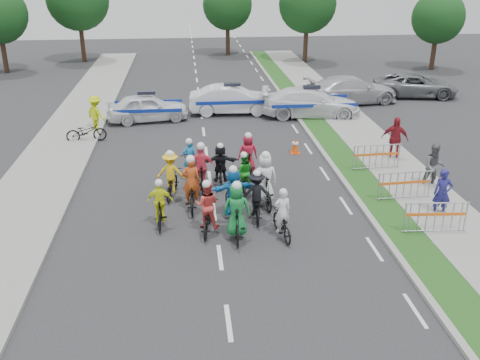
{
  "coord_description": "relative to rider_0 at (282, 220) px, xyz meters",
  "views": [
    {
      "loc": [
        -0.79,
        -13.35,
        8.05
      ],
      "look_at": [
        0.9,
        3.08,
        1.1
      ],
      "focal_mm": 40.0,
      "sensor_mm": 36.0,
      "label": 1
    }
  ],
  "objects": [
    {
      "name": "rider_12",
      "position": [
        -2.73,
        4.78,
        0.03
      ],
      "size": [
        0.88,
        1.79,
        1.74
      ],
      "rotation": [
        0.0,
        0.0,
        3.32
      ],
      "color": "black",
      "rests_on": "ground"
    },
    {
      "name": "grass_strip",
      "position": [
        3.82,
        3.94,
        -0.5
      ],
      "size": [
        1.2,
        60.0,
        0.11
      ],
      "primitive_type": "cube",
      "color": "#214E19",
      "rests_on": "ground"
    },
    {
      "name": "police_car_2",
      "position": [
        3.88,
        13.1,
        0.21
      ],
      "size": [
        5.53,
        2.86,
        1.53
      ],
      "primitive_type": "imported",
      "rotation": [
        0.0,
        0.0,
        1.43
      ],
      "color": "white",
      "rests_on": "ground"
    },
    {
      "name": "ground",
      "position": [
        -1.98,
        -1.06,
        -0.55
      ],
      "size": [
        90.0,
        90.0,
        0.0
      ],
      "primitive_type": "plane",
      "color": "#28282B",
      "rests_on": "ground"
    },
    {
      "name": "police_car_0",
      "position": [
        -4.81,
        13.16,
        0.16
      ],
      "size": [
        4.42,
        2.37,
        1.43
      ],
      "primitive_type": "imported",
      "rotation": [
        0.0,
        0.0,
        1.74
      ],
      "color": "white",
      "rests_on": "ground"
    },
    {
      "name": "rider_11",
      "position": [
        -1.6,
        4.22,
        0.17
      ],
      "size": [
        1.37,
        1.64,
        1.71
      ],
      "rotation": [
        0.0,
        0.0,
        3.11
      ],
      "color": "black",
      "rests_on": "ground"
    },
    {
      "name": "rider_3",
      "position": [
        -3.73,
        1.08,
        0.09
      ],
      "size": [
        0.85,
        1.6,
        1.66
      ],
      "rotation": [
        0.0,
        0.0,
        3.09
      ],
      "color": "black",
      "rests_on": "ground"
    },
    {
      "name": "tree_1",
      "position": [
        7.02,
        28.94,
        3.98
      ],
      "size": [
        4.55,
        4.55,
        6.82
      ],
      "color": "#382619",
      "rests_on": "ground"
    },
    {
      "name": "rider_13",
      "position": [
        -0.47,
        4.97,
        0.16
      ],
      "size": [
        0.82,
        1.79,
        1.84
      ],
      "rotation": [
        0.0,
        0.0,
        3.24
      ],
      "color": "black",
      "rests_on": "ground"
    },
    {
      "name": "rider_2",
      "position": [
        -2.26,
        0.55,
        0.12
      ],
      "size": [
        0.89,
        1.83,
        1.79
      ],
      "rotation": [
        0.0,
        0.0,
        2.98
      ],
      "color": "black",
      "rests_on": "ground"
    },
    {
      "name": "rider_7",
      "position": [
        -0.2,
        2.27,
        0.23
      ],
      "size": [
        0.9,
        1.97,
        2.03
      ],
      "rotation": [
        0.0,
        0.0,
        3.24
      ],
      "color": "black",
      "rests_on": "ground"
    },
    {
      "name": "rider_6",
      "position": [
        -2.72,
        2.28,
        0.1
      ],
      "size": [
        0.72,
        1.96,
        1.98
      ],
      "rotation": [
        0.0,
        0.0,
        3.12
      ],
      "color": "black",
      "rests_on": "ground"
    },
    {
      "name": "tree_2",
      "position": [
        16.02,
        24.94,
        3.28
      ],
      "size": [
        3.85,
        3.85,
        5.77
      ],
      "color": "#382619",
      "rests_on": "ground"
    },
    {
      "name": "civilian_sedan",
      "position": [
        6.89,
        15.65,
        0.23
      ],
      "size": [
        5.71,
        3.03,
        1.58
      ],
      "primitive_type": "imported",
      "rotation": [
        0.0,
        0.0,
        1.73
      ],
      "color": "#B6B6BB",
      "rests_on": "ground"
    },
    {
      "name": "civilian_suv",
      "position": [
        11.3,
        16.82,
        0.14
      ],
      "size": [
        5.33,
        3.13,
        1.39
      ],
      "primitive_type": "imported",
      "rotation": [
        0.0,
        0.0,
        1.4
      ],
      "color": "slate",
      "rests_on": "ground"
    },
    {
      "name": "barrier_2",
      "position": [
        4.72,
        5.0,
        0.01
      ],
      "size": [
        2.02,
        0.59,
        1.12
      ],
      "primitive_type": null,
      "rotation": [
        0.0,
        0.0,
        0.05
      ],
      "color": "#A5A8AD",
      "rests_on": "ground"
    },
    {
      "name": "barrier_0",
      "position": [
        4.72,
        -0.4,
        0.01
      ],
      "size": [
        2.03,
        0.63,
        1.12
      ],
      "primitive_type": null,
      "rotation": [
        0.0,
        0.0,
        -0.07
      ],
      "color": "#A5A8AD",
      "rests_on": "ground"
    },
    {
      "name": "barrier_1",
      "position": [
        4.72,
        2.1,
        0.01
      ],
      "size": [
        2.02,
        0.6,
        1.12
      ],
      "primitive_type": null,
      "rotation": [
        0.0,
        0.0,
        0.05
      ],
      "color": "#A5A8AD",
      "rests_on": "ground"
    },
    {
      "name": "rider_0",
      "position": [
        0.0,
        0.0,
        0.0
      ],
      "size": [
        0.8,
        1.69,
        1.66
      ],
      "rotation": [
        0.0,
        0.0,
        3.29
      ],
      "color": "black",
      "rests_on": "ground"
    },
    {
      "name": "curb_right",
      "position": [
        3.12,
        3.94,
        -0.49
      ],
      "size": [
        0.2,
        60.0,
        0.12
      ],
      "primitive_type": "cube",
      "color": "gray",
      "rests_on": "ground"
    },
    {
      "name": "tree_4",
      "position": [
        1.02,
        32.94,
        3.63
      ],
      "size": [
        4.2,
        4.2,
        6.3
      ],
      "color": "#382619",
      "rests_on": "ground"
    },
    {
      "name": "spectator_0",
      "position": [
        5.53,
        0.9,
        0.26
      ],
      "size": [
        0.67,
        0.52,
        1.64
      ],
      "primitive_type": "imported",
      "rotation": [
        0.0,
        0.0,
        -0.24
      ],
      "color": "navy",
      "rests_on": "ground"
    },
    {
      "name": "marshal_hiviz",
      "position": [
        -7.22,
        11.61,
        0.34
      ],
      "size": [
        1.3,
        1.26,
        1.78
      ],
      "primitive_type": "imported",
      "rotation": [
        0.0,
        0.0,
        2.41
      ],
      "color": "#C8E10B",
      "rests_on": "ground"
    },
    {
      "name": "rider_9",
      "position": [
        -2.33,
        3.6,
        0.2
      ],
      "size": [
        0.99,
        1.88,
        1.97
      ],
      "rotation": [
        0.0,
        0.0,
        3.13
      ],
      "color": "black",
      "rests_on": "ground"
    },
    {
      "name": "rider_10",
      "position": [
        -3.42,
        3.36,
        0.15
      ],
      "size": [
        1.08,
        1.84,
        1.79
      ],
      "rotation": [
        0.0,
        0.0,
        2.97
      ],
      "color": "black",
      "rests_on": "ground"
    },
    {
      "name": "sidewalk_left",
      "position": [
        -8.48,
        3.94,
        -0.49
      ],
      "size": [
        3.0,
        60.0,
        0.13
      ],
      "primitive_type": "cube",
      "color": "gray",
      "rests_on": "ground"
    },
    {
      "name": "police_car_1",
      "position": [
        -0.27,
        14.15,
        0.21
      ],
      "size": [
        4.73,
        1.85,
        1.53
      ],
      "primitive_type": "imported",
      "rotation": [
        0.0,
        0.0,
        1.52
      ],
      "color": "white",
      "rests_on": "ground"
    },
    {
      "name": "parked_bike",
      "position": [
        -7.47,
        9.98,
        -0.07
      ],
      "size": [
        1.91,
        0.93,
        0.96
      ],
      "primitive_type": "imported",
      "rotation": [
        0.0,
        0.0,
        1.73
      ],
      "color": "black",
      "rests_on": "ground"
    },
    {
      "name": "rider_4",
      "position": [
        -0.62,
        1.29,
        0.14
      ],
      "size": [
        1.01,
        1.76,
        1.77
      ],
      "rotation": [
        0.0,
        0.0,
        3.09
      ],
      "color": "black",
      "rests_on": "ground"
    },
    {
      "name": "rider_8",
      "position": [
        -0.82,
        3.32,
        0.07
      ],
      "size": [
        0.72,
        1.66,
        1.66
      ],
      "rotation": [
        0.0,
        0.0,
        3.08
      ],
      "color": "black",
      "rests_on": "ground"
    },
    {
      "name": "cone_0",
      "position": [
        1.91,
        7.44,
        -0.21
      ],
      "size": [
        0.4,
        0.4,
        0.7
      ],
      "color": "#F24C0C",
      "rests_on": "ground"
    },
    {
      "name": "spectator_2",
      "position": [
        5.88,
        6.14,
        0.39
      ],
      "size": [
        1.2,
        0.9,
        1.9
      ],
      "primitive_type": "imported",
      "rotation": [
        0.0,
        0.0,
        -0.45
      ],
      "color": "maroon",
      "rests_on": "ground"
    },
    {
      "name": "rider_5",
      "position": [
        -1.37,
        1.44,
        0.24
      ],
      "size": [
        1.56,
        1.85,
        1.88
      ],
      "rotation": [
        0.0,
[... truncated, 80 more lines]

